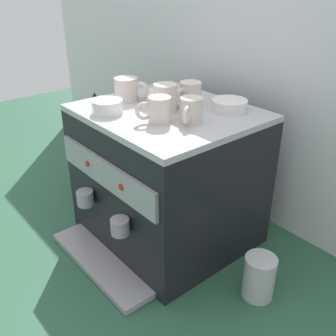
{
  "coord_description": "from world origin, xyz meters",
  "views": [
    {
      "loc": [
        0.91,
        -0.76,
        0.88
      ],
      "look_at": [
        0.0,
        0.0,
        0.27
      ],
      "focal_mm": 41.57,
      "sensor_mm": 36.0,
      "label": 1
    }
  ],
  "objects_px": {
    "ceramic_bowl_1": "(108,107)",
    "ceramic_bowl_2": "(162,96)",
    "ceramic_cup_3": "(190,94)",
    "ceramic_cup_0": "(128,89)",
    "ceramic_cup_1": "(158,110)",
    "ceramic_cup_2": "(191,110)",
    "ceramic_bowl_0": "(229,105)",
    "milk_pitcher": "(259,277)",
    "coffee_grinder": "(98,139)",
    "espresso_machine": "(167,177)",
    "ceramic_cup_4": "(166,97)"
  },
  "relations": [
    {
      "from": "ceramic_cup_3",
      "to": "coffee_grinder",
      "type": "height_order",
      "value": "ceramic_cup_3"
    },
    {
      "from": "ceramic_cup_1",
      "to": "espresso_machine",
      "type": "bearing_deg",
      "value": 126.77
    },
    {
      "from": "espresso_machine",
      "to": "ceramic_cup_4",
      "type": "distance_m",
      "value": 0.28
    },
    {
      "from": "ceramic_bowl_0",
      "to": "milk_pitcher",
      "type": "distance_m",
      "value": 0.53
    },
    {
      "from": "ceramic_bowl_0",
      "to": "ceramic_bowl_2",
      "type": "bearing_deg",
      "value": -156.68
    },
    {
      "from": "ceramic_cup_0",
      "to": "ceramic_bowl_1",
      "type": "xyz_separation_m",
      "value": [
        0.07,
        -0.12,
        -0.02
      ]
    },
    {
      "from": "ceramic_cup_3",
      "to": "ceramic_bowl_0",
      "type": "distance_m",
      "value": 0.13
    },
    {
      "from": "ceramic_bowl_2",
      "to": "ceramic_cup_0",
      "type": "bearing_deg",
      "value": -127.66
    },
    {
      "from": "ceramic_cup_0",
      "to": "ceramic_cup_3",
      "type": "height_order",
      "value": "ceramic_cup_3"
    },
    {
      "from": "coffee_grinder",
      "to": "milk_pitcher",
      "type": "height_order",
      "value": "coffee_grinder"
    },
    {
      "from": "ceramic_cup_3",
      "to": "ceramic_cup_4",
      "type": "height_order",
      "value": "ceramic_cup_4"
    },
    {
      "from": "ceramic_cup_0",
      "to": "ceramic_bowl_2",
      "type": "xyz_separation_m",
      "value": [
        0.07,
        0.09,
        -0.02
      ]
    },
    {
      "from": "ceramic_bowl_1",
      "to": "milk_pitcher",
      "type": "height_order",
      "value": "ceramic_bowl_1"
    },
    {
      "from": "ceramic_cup_3",
      "to": "ceramic_bowl_2",
      "type": "relative_size",
      "value": 0.99
    },
    {
      "from": "coffee_grinder",
      "to": "espresso_machine",
      "type": "bearing_deg",
      "value": -2.54
    },
    {
      "from": "ceramic_cup_1",
      "to": "ceramic_bowl_1",
      "type": "xyz_separation_m",
      "value": [
        -0.16,
        -0.07,
        -0.02
      ]
    },
    {
      "from": "ceramic_cup_0",
      "to": "coffee_grinder",
      "type": "relative_size",
      "value": 0.26
    },
    {
      "from": "ceramic_cup_3",
      "to": "milk_pitcher",
      "type": "distance_m",
      "value": 0.6
    },
    {
      "from": "milk_pitcher",
      "to": "ceramic_bowl_2",
      "type": "bearing_deg",
      "value": 174.84
    },
    {
      "from": "ceramic_cup_1",
      "to": "ceramic_cup_2",
      "type": "relative_size",
      "value": 1.04
    },
    {
      "from": "ceramic_bowl_1",
      "to": "ceramic_bowl_2",
      "type": "xyz_separation_m",
      "value": [
        0.0,
        0.21,
        -0.0
      ]
    },
    {
      "from": "milk_pitcher",
      "to": "ceramic_bowl_0",
      "type": "bearing_deg",
      "value": 153.68
    },
    {
      "from": "ceramic_bowl_0",
      "to": "ceramic_cup_4",
      "type": "bearing_deg",
      "value": -129.6
    },
    {
      "from": "ceramic_cup_0",
      "to": "ceramic_bowl_1",
      "type": "bearing_deg",
      "value": -61.66
    },
    {
      "from": "espresso_machine",
      "to": "ceramic_bowl_0",
      "type": "bearing_deg",
      "value": 50.01
    },
    {
      "from": "espresso_machine",
      "to": "ceramic_cup_3",
      "type": "height_order",
      "value": "ceramic_cup_3"
    },
    {
      "from": "espresso_machine",
      "to": "ceramic_cup_1",
      "type": "distance_m",
      "value": 0.3
    },
    {
      "from": "ceramic_bowl_0",
      "to": "milk_pitcher",
      "type": "relative_size",
      "value": 0.82
    },
    {
      "from": "ceramic_bowl_0",
      "to": "coffee_grinder",
      "type": "relative_size",
      "value": 0.27
    },
    {
      "from": "ceramic_cup_0",
      "to": "milk_pitcher",
      "type": "xyz_separation_m",
      "value": [
        0.58,
        0.05,
        -0.45
      ]
    },
    {
      "from": "ceramic_cup_2",
      "to": "milk_pitcher",
      "type": "bearing_deg",
      "value": 5.02
    },
    {
      "from": "espresso_machine",
      "to": "ceramic_cup_0",
      "type": "relative_size",
      "value": 5.41
    },
    {
      "from": "ceramic_cup_1",
      "to": "coffee_grinder",
      "type": "distance_m",
      "value": 0.65
    },
    {
      "from": "ceramic_cup_2",
      "to": "ceramic_bowl_1",
      "type": "xyz_separation_m",
      "value": [
        -0.23,
        -0.14,
        -0.02
      ]
    },
    {
      "from": "ceramic_cup_0",
      "to": "ceramic_bowl_2",
      "type": "distance_m",
      "value": 0.12
    },
    {
      "from": "ceramic_cup_3",
      "to": "ceramic_cup_4",
      "type": "xyz_separation_m",
      "value": [
        -0.01,
        -0.09,
        0.0
      ]
    },
    {
      "from": "ceramic_bowl_1",
      "to": "ceramic_cup_0",
      "type": "bearing_deg",
      "value": 118.34
    },
    {
      "from": "ceramic_bowl_1",
      "to": "ceramic_cup_4",
      "type": "bearing_deg",
      "value": 57.27
    },
    {
      "from": "ceramic_cup_0",
      "to": "ceramic_cup_1",
      "type": "xyz_separation_m",
      "value": [
        0.23,
        -0.05,
        -0.0
      ]
    },
    {
      "from": "ceramic_cup_4",
      "to": "ceramic_bowl_2",
      "type": "height_order",
      "value": "ceramic_cup_4"
    },
    {
      "from": "ceramic_cup_4",
      "to": "ceramic_cup_0",
      "type": "bearing_deg",
      "value": -168.94
    },
    {
      "from": "ceramic_cup_4",
      "to": "ceramic_bowl_0",
      "type": "bearing_deg",
      "value": 50.4
    },
    {
      "from": "ceramic_cup_1",
      "to": "ceramic_bowl_1",
      "type": "relative_size",
      "value": 1.07
    },
    {
      "from": "ceramic_cup_1",
      "to": "ceramic_cup_4",
      "type": "bearing_deg",
      "value": 128.27
    },
    {
      "from": "ceramic_cup_2",
      "to": "milk_pitcher",
      "type": "xyz_separation_m",
      "value": [
        0.29,
        0.03,
        -0.44
      ]
    },
    {
      "from": "ceramic_cup_3",
      "to": "ceramic_bowl_1",
      "type": "bearing_deg",
      "value": -115.18
    },
    {
      "from": "ceramic_cup_4",
      "to": "coffee_grinder",
      "type": "xyz_separation_m",
      "value": [
        -0.5,
        0.03,
        -0.31
      ]
    },
    {
      "from": "ceramic_cup_0",
      "to": "ceramic_cup_3",
      "type": "distance_m",
      "value": 0.21
    },
    {
      "from": "ceramic_cup_2",
      "to": "espresso_machine",
      "type": "bearing_deg",
      "value": 173.15
    },
    {
      "from": "ceramic_cup_2",
      "to": "ceramic_bowl_2",
      "type": "distance_m",
      "value": 0.23
    }
  ]
}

